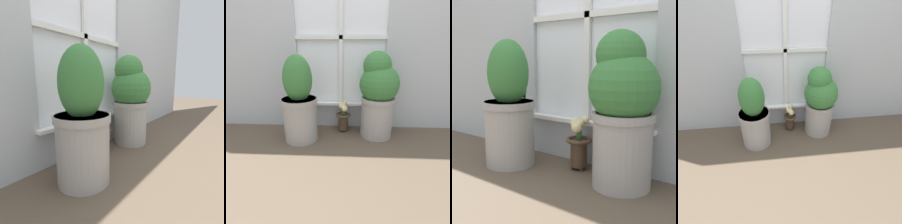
{
  "view_description": "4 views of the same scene",
  "coord_description": "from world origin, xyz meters",
  "views": [
    {
      "loc": [
        -1.0,
        -0.5,
        0.58
      ],
      "look_at": [
        0.05,
        0.28,
        0.34
      ],
      "focal_mm": 28.0,
      "sensor_mm": 36.0,
      "label": 1
    },
    {
      "loc": [
        0.06,
        -1.26,
        0.8
      ],
      "look_at": [
        -0.02,
        0.3,
        0.23
      ],
      "focal_mm": 28.0,
      "sensor_mm": 36.0,
      "label": 2
    },
    {
      "loc": [
        1.05,
        -1.07,
        0.64
      ],
      "look_at": [
        -0.03,
        0.31,
        0.34
      ],
      "focal_mm": 50.0,
      "sensor_mm": 36.0,
      "label": 3
    },
    {
      "loc": [
        -0.16,
        -1.27,
        1.37
      ],
      "look_at": [
        0.02,
        0.28,
        0.3
      ],
      "focal_mm": 28.0,
      "sensor_mm": 36.0,
      "label": 4
    }
  ],
  "objects": [
    {
      "name": "potted_plant_right",
      "position": [
        0.35,
        0.3,
        0.41
      ],
      "size": [
        0.35,
        0.35,
        0.79
      ],
      "color": "#9E9993",
      "rests_on": "ground_plane"
    },
    {
      "name": "ground_plane",
      "position": [
        0.0,
        0.0,
        0.0
      ],
      "size": [
        10.0,
        10.0,
        0.0
      ],
      "primitive_type": "plane",
      "color": "brown"
    },
    {
      "name": "potted_plant_left",
      "position": [
        -0.35,
        0.19,
        0.35
      ],
      "size": [
        0.31,
        0.31,
        0.76
      ],
      "color": "#9E9993",
      "rests_on": "ground_plane"
    },
    {
      "name": "flower_vase",
      "position": [
        0.03,
        0.37,
        0.16
      ],
      "size": [
        0.16,
        0.16,
        0.31
      ],
      "color": "#473323",
      "rests_on": "ground_plane"
    },
    {
      "name": "wall_with_window",
      "position": [
        0.0,
        0.51,
        1.27
      ],
      "size": [
        4.4,
        0.1,
        2.5
      ],
      "color": "#B2B7BC",
      "rests_on": "ground_plane"
    }
  ]
}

